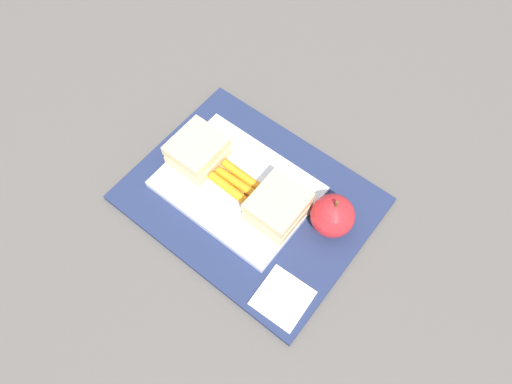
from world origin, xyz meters
name	(u,v)px	position (x,y,z in m)	size (l,w,h in m)	color
ground_plane	(250,200)	(0.00, 0.00, 0.00)	(2.40, 2.40, 0.00)	#56514C
lunchbag_mat	(250,199)	(0.00, 0.00, 0.01)	(0.36, 0.28, 0.01)	navy
food_tray	(237,187)	(-0.03, 0.00, 0.02)	(0.23, 0.17, 0.01)	white
sandwich_half_left	(198,151)	(-0.10, 0.00, 0.04)	(0.07, 0.08, 0.04)	#DBC189
sandwich_half_right	(278,207)	(0.05, 0.00, 0.04)	(0.07, 0.08, 0.04)	#DBC189
carrot_sticks_bundle	(236,182)	(-0.03, 0.00, 0.03)	(0.08, 0.04, 0.02)	orange
apple	(333,216)	(0.12, 0.04, 0.04)	(0.06, 0.06, 0.08)	red
paper_napkin	(283,298)	(0.14, -0.10, 0.01)	(0.07, 0.07, 0.00)	white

